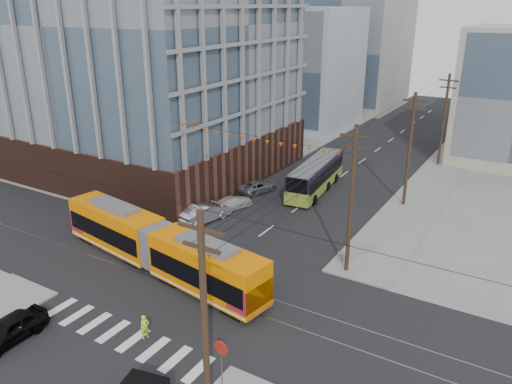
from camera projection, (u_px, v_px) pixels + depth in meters
ground at (157, 311)px, 31.91m from camera, size 160.00×160.00×0.00m
office_building at (138, 43)px, 55.90m from camera, size 30.00×25.00×28.60m
bg_bldg_nw_near at (294, 68)px, 78.59m from camera, size 18.00×16.00×18.00m
bg_bldg_nw_far at (357, 52)px, 92.81m from camera, size 16.00×18.00×20.00m
utility_pole_near at (205, 330)px, 21.05m from camera, size 0.30×0.30×11.00m
utility_pole_far at (466, 101)px, 70.71m from camera, size 0.30×0.30×11.00m
streetcar at (158, 246)px, 36.31m from camera, size 19.51×5.76×3.72m
city_bus at (316, 176)px, 52.00m from camera, size 3.65×11.67×3.25m
black_sedan at (9, 329)px, 28.84m from camera, size 1.92×4.57×1.55m
parked_car_silver at (205, 213)px, 44.84m from camera, size 2.82×5.27×1.65m
parked_car_white at (233, 203)px, 47.64m from camera, size 2.73×4.55×1.23m
parked_car_grey at (258, 187)px, 51.80m from camera, size 3.27×4.82×1.23m
pedestrian at (145, 327)px, 29.10m from camera, size 0.52×0.64×1.50m
stop_sign at (222, 367)px, 24.90m from camera, size 0.93×0.93×2.80m
jersey_barrier at (357, 252)px, 38.76m from camera, size 2.20×3.75×0.74m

